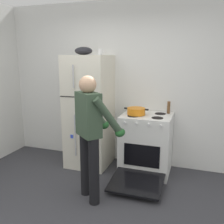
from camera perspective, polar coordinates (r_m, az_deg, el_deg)
kitchen_wall_back at (r=4.30m, az=3.31°, el=6.27°), size 6.00×0.10×2.70m
refrigerator at (r=4.19m, az=-5.15°, el=0.10°), size 0.68×0.72×1.84m
stove_range at (r=4.02m, az=7.68°, el=-7.36°), size 0.76×1.24×0.94m
person_cook at (r=3.12m, az=-4.80°, el=-3.68°), size 0.64×0.67×1.60m
red_pot at (r=3.87m, az=5.50°, el=0.18°), size 0.38×0.28×0.10m
coffee_mug at (r=4.07m, az=-2.71°, el=13.47°), size 0.11×0.08×0.10m
pepper_mill at (r=4.03m, az=12.72°, el=1.02°), size 0.05×0.05×0.19m
mixing_bowl at (r=4.12m, az=-6.47°, el=13.61°), size 0.28×0.28×0.13m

